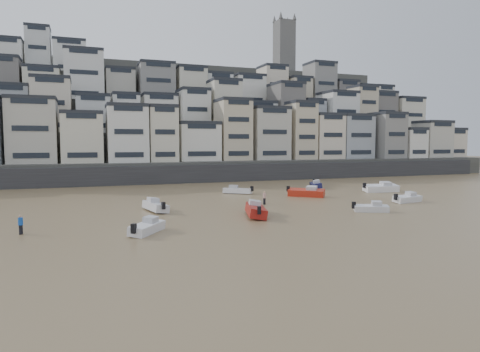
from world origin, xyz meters
name	(u,v)px	position (x,y,z in m)	size (l,w,h in m)	color
ground	(342,303)	(0.00, 0.00, 0.00)	(400.00, 400.00, 0.00)	olive
harbor_wall	(201,174)	(10.00, 65.00, 1.75)	(140.00, 3.00, 3.50)	#38383A
hillside	(181,125)	(14.73, 104.84, 13.01)	(141.04, 66.00, 50.00)	#4C4C47
boat_e	(306,191)	(18.81, 37.67, 0.79)	(5.81, 1.90, 1.58)	#B62716
boat_g	(381,187)	(32.97, 38.65, 0.85)	(6.20, 2.03, 1.69)	white
boat_j	(147,226)	(-6.86, 20.10, 0.67)	(4.88, 1.60, 1.33)	silver
boat_b	(371,207)	(19.08, 22.80, 0.58)	(4.22, 1.38, 1.15)	silver
boat_c	(256,209)	(5.44, 24.72, 0.83)	(6.11, 2.00, 1.67)	maroon
boat_h	(238,189)	(10.50, 44.61, 0.67)	(4.90, 1.60, 1.34)	silver
boat_d	(407,197)	(28.62, 27.74, 0.65)	(4.80, 1.57, 1.31)	silver
boat_i	(316,184)	(26.08, 47.46, 0.70)	(5.15, 1.68, 1.40)	#151844
boat_f	(155,205)	(-4.25, 31.98, 0.74)	(5.46, 1.79, 1.49)	silver
person_blue	(21,225)	(-17.32, 23.35, 0.87)	(0.44, 0.44, 1.74)	#174CAE
person_pink	(264,198)	(9.82, 32.50, 0.87)	(0.44, 0.44, 1.74)	tan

